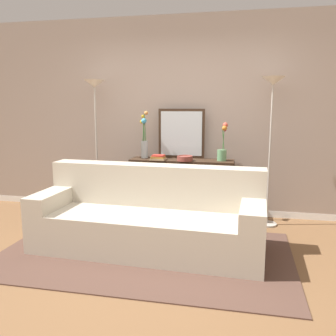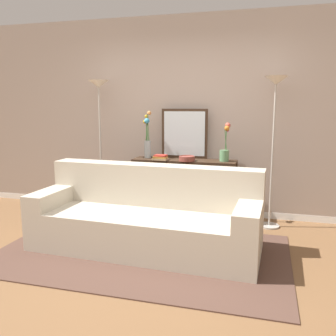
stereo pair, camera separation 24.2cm
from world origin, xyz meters
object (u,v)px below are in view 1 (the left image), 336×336
console_table (182,178)px  book_stack (158,158)px  vase_tall_flowers (144,140)px  fruit_bowl (185,158)px  floor_lamp_left (95,110)px  couch (149,220)px  vase_short_flowers (223,148)px  book_row_under_console (148,212)px  floor_lamp_right (272,110)px  wall_mirror (181,134)px

console_table → book_stack: bearing=-158.7°
vase_tall_flowers → fruit_bowl: bearing=-13.3°
floor_lamp_left → couch: bearing=-46.0°
floor_lamp_left → vase_short_flowers: size_ratio=3.74×
couch → book_row_under_console: size_ratio=13.89×
fruit_bowl → floor_lamp_left: bearing=178.3°
couch → floor_lamp_right: 2.04m
floor_lamp_left → wall_mirror: floor_lamp_left is taller
couch → book_row_under_console: bearing=105.8°
couch → wall_mirror: bearing=84.6°
floor_lamp_right → vase_short_flowers: bearing=173.4°
book_stack → floor_lamp_right: bearing=1.9°
vase_short_flowers → console_table: bearing=-180.0°
vase_short_flowers → floor_lamp_left: bearing=-177.7°
console_table → vase_short_flowers: bearing=0.0°
floor_lamp_left → book_stack: size_ratio=8.92×
couch → fruit_bowl: bearing=78.3°
floor_lamp_right → book_row_under_console: size_ratio=10.65×
console_table → book_stack: (-0.30, -0.12, 0.28)m
console_table → book_row_under_console: 0.70m
floor_lamp_right → couch: bearing=-140.3°
floor_lamp_left → fruit_bowl: 1.39m
floor_lamp_left → wall_mirror: bearing=10.4°
fruit_bowl → book_stack: book_stack is taller
floor_lamp_right → fruit_bowl: size_ratio=9.03×
wall_mirror → book_stack: size_ratio=3.21×
couch → wall_mirror: 1.53m
console_table → vase_tall_flowers: (-0.53, 0.03, 0.50)m
floor_lamp_right → wall_mirror: 1.23m
console_table → floor_lamp_left: bearing=-176.7°
vase_tall_flowers → book_stack: size_ratio=3.07×
couch → floor_lamp_right: floor_lamp_right is taller
book_stack → couch: bearing=-82.1°
couch → fruit_bowl: 1.18m
fruit_bowl → book_row_under_console: 0.96m
floor_lamp_right → vase_short_flowers: size_ratio=3.76×
floor_lamp_right → book_row_under_console: (-1.61, 0.07, -1.42)m
floor_lamp_right → vase_tall_flowers: floor_lamp_right is taller
floor_lamp_left → vase_tall_flowers: size_ratio=2.91×
console_table → wall_mirror: bearing=103.8°
couch → console_table: couch is taller
wall_mirror → floor_lamp_left: bearing=-169.6°
console_table → vase_short_flowers: 0.68m
floor_lamp_right → book_stack: size_ratio=8.96×
console_table → vase_short_flowers: (0.54, 0.00, 0.42)m
book_stack → console_table: bearing=21.3°
wall_mirror → fruit_bowl: bearing=-69.5°
vase_tall_flowers → console_table: bearing=-3.6°
floor_lamp_left → floor_lamp_right: (2.32, 0.00, 0.01)m
fruit_bowl → book_row_under_console: fruit_bowl is taller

